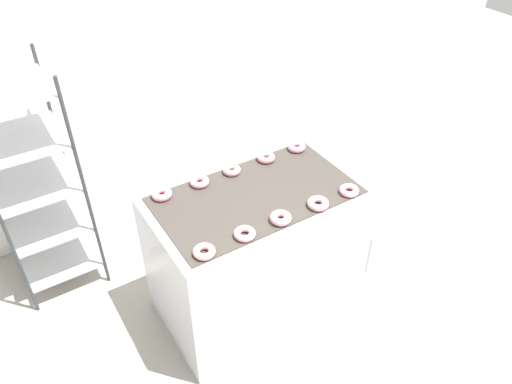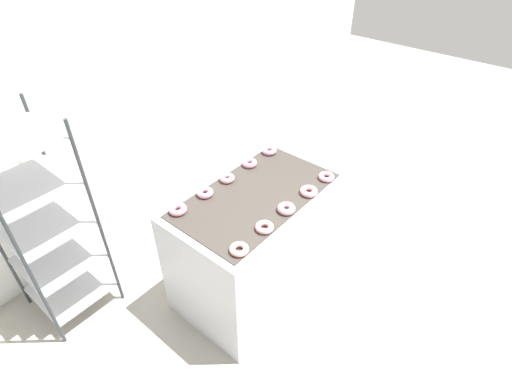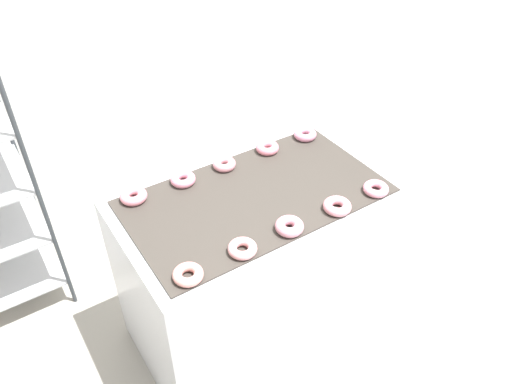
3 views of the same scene
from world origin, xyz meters
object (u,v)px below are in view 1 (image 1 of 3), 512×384
Objects in this scene: donut_near_rightmost at (349,190)px; donut_far_leftmost at (162,194)px; glaze_bin at (372,235)px; donut_near_leftmost at (204,252)px; donut_near_center at (281,218)px; donut_far_rightmost at (297,147)px; baking_rack_cart at (35,184)px; fryer_machine at (256,252)px; donut_near_right at (318,203)px; donut_far_right at (266,157)px; donut_near_left at (245,234)px; donut_far_center at (232,170)px; donut_far_left at (200,182)px.

donut_far_leftmost is at bearing 149.75° from donut_near_rightmost.
donut_far_leftmost is at bearing 167.43° from glaze_bin.
glaze_bin is at bearing 8.31° from donut_near_leftmost.
donut_near_center reaches higher than donut_far_rightmost.
baking_rack_cart is 13.21× the size of donut_near_center.
fryer_machine is at bearing 149.43° from donut_near_rightmost.
glaze_bin is 2.95× the size of donut_near_right.
donut_far_leftmost is at bearing 179.68° from donut_far_right.
donut_near_left is at bearing -132.05° from donut_far_right.
donut_near_right is at bearing -0.92° from donut_near_left.
donut_far_center is at bearing -179.34° from donut_far_right.
glaze_bin is at bearing 22.37° from donut_near_rightmost.
donut_far_right is at bearing 47.95° from donut_near_left.
glaze_bin is 3.06× the size of donut_far_rightmost.
glaze_bin is at bearing -23.20° from donut_far_right.
donut_near_right reaches higher than glaze_bin.
donut_near_left is at bearing -113.28° from donut_far_center.
donut_near_right and donut_far_rightmost have the same top height.
donut_near_right is at bearing -114.10° from donut_far_rightmost.
donut_near_center reaches higher than donut_near_left.
donut_far_center is (-1.06, 0.34, 0.83)m from glaze_bin.
fryer_machine is 10.41× the size of donut_far_leftmost.
donut_far_left is at bearing 142.29° from donut_near_rightmost.
donut_near_rightmost reaches higher than fryer_machine.
fryer_machine is 10.17× the size of donut_near_right.
donut_near_leftmost is 1.00× the size of donut_far_left.
donut_far_left is at bearing -1.75° from donut_far_leftmost.
donut_far_leftmost is at bearing -50.83° from baking_rack_cart.
donut_far_left is 0.99× the size of donut_far_rightmost.
fryer_machine is 0.59m from donut_near_center.
donut_near_rightmost is (1.60, -1.33, 0.15)m from baking_rack_cart.
donut_near_center is at bearing -49.49° from donut_far_leftmost.
donut_far_center is at bearing 131.44° from donut_near_rightmost.
glaze_bin is 3.12× the size of donut_near_leftmost.
donut_near_rightmost is (-0.56, -0.23, 0.83)m from glaze_bin.
donut_near_leftmost reaches higher than glaze_bin.
donut_near_leftmost is at bearing -171.69° from glaze_bin.
donut_near_left is (-1.30, -0.22, 0.83)m from glaze_bin.
fryer_machine is 10.75× the size of donut_near_leftmost.
donut_near_center is at bearing -132.75° from donut_far_rightmost.
glaze_bin is 1.56m from donut_near_left.
glaze_bin is at bearing -26.96° from baking_rack_cart.
donut_near_leftmost is at bearing -65.48° from baking_rack_cart.
donut_near_center reaches higher than glaze_bin.
donut_far_left is at bearing 89.17° from donut_near_left.
donut_near_rightmost is 0.99× the size of donut_far_left.
donut_near_leftmost is at bearing -150.44° from fryer_machine.
donut_far_leftmost reaches higher than donut_near_leftmost.
glaze_bin is 1.77m from donut_near_leftmost.
glaze_bin is 3.13× the size of donut_near_rightmost.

